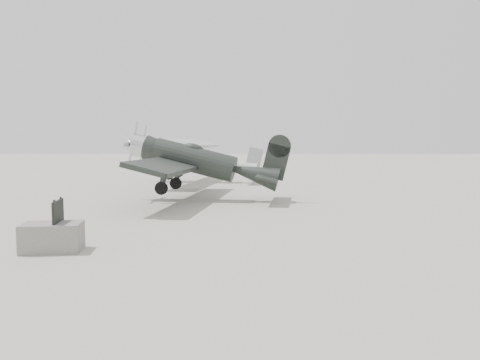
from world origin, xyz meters
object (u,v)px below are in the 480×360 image
object	(u,v)px
sign_board	(58,219)
equipment_block	(52,237)
lowwing_monoplane	(202,162)
highwing_monoplane	(195,152)

from	to	relation	value
sign_board	equipment_block	bearing A→B (deg)	-133.44
sign_board	lowwing_monoplane	bearing A→B (deg)	66.54
lowwing_monoplane	sign_board	distance (m)	10.89
lowwing_monoplane	equipment_block	xyz separation A→B (m)	(-3.11, -10.58, -1.51)
highwing_monoplane	sign_board	distance (m)	20.50
lowwing_monoplane	highwing_monoplane	bearing A→B (deg)	105.39
highwing_monoplane	sign_board	xyz separation A→B (m)	(-1.62, -20.39, -1.31)
highwing_monoplane	equipment_block	xyz separation A→B (m)	(-1.73, -20.55, -1.78)
equipment_block	sign_board	size ratio (longest dim) A/B	1.08
equipment_block	highwing_monoplane	bearing A→B (deg)	85.19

